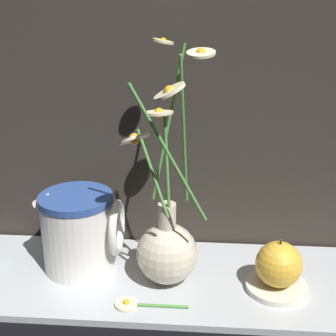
% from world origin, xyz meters
% --- Properties ---
extents(ground_plane, '(6.00, 6.00, 0.00)m').
position_xyz_m(ground_plane, '(0.00, 0.00, 0.00)').
color(ground_plane, black).
extents(shelf, '(0.85, 0.25, 0.01)m').
position_xyz_m(shelf, '(0.00, 0.00, 0.01)').
color(shelf, '#B2B7BC').
rests_on(shelf, ground_plane).
extents(vase_with_flowers, '(0.15, 0.20, 0.40)m').
position_xyz_m(vase_with_flowers, '(0.00, -0.01, 0.08)').
color(vase_with_flowers, beige).
rests_on(vase_with_flowers, shelf).
extents(ceramic_pitcher, '(0.15, 0.13, 0.15)m').
position_xyz_m(ceramic_pitcher, '(-0.16, 0.02, 0.09)').
color(ceramic_pitcher, white).
rests_on(ceramic_pitcher, shelf).
extents(saucer_plate, '(0.10, 0.10, 0.01)m').
position_xyz_m(saucer_plate, '(0.19, -0.02, 0.02)').
color(saucer_plate, silver).
rests_on(saucer_plate, shelf).
extents(orange_fruit, '(0.08, 0.08, 0.09)m').
position_xyz_m(orange_fruit, '(0.19, -0.02, 0.06)').
color(orange_fruit, gold).
rests_on(orange_fruit, saucer_plate).
extents(loose_daisy, '(0.12, 0.04, 0.01)m').
position_xyz_m(loose_daisy, '(-0.05, -0.08, 0.02)').
color(loose_daisy, '#4C8E3D').
rests_on(loose_daisy, shelf).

